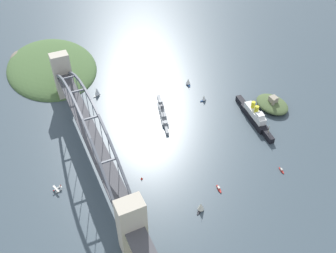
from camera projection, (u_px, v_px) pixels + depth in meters
The scene contains 14 objects.
ground_plane at pixel (94, 156), 353.13m from camera, with size 1400.00×1400.00×0.00m, color #3D4C56.
harbor_arch_bridge at pixel (89, 132), 333.17m from camera, with size 281.25×19.72×66.61m.
headland_west_shore at pixel (50, 67), 476.81m from camera, with size 160.38×113.56×24.63m.
ocean_liner at pixel (254, 116), 390.15m from camera, with size 78.84×16.66×20.44m.
naval_cruiser at pixel (163, 113), 399.69m from camera, with size 66.55×22.26×16.02m.
fort_island_mid_harbor at pixel (272, 104), 408.60m from camera, with size 41.13×31.75×15.09m.
seaplane_taxiing_near_bridge at pixel (57, 189), 318.99m from camera, with size 9.58×8.47×4.84m.
small_boat_0 at pixel (188, 81), 443.41m from camera, with size 10.12×6.06×9.21m.
small_boat_1 at pixel (204, 98), 418.22m from camera, with size 4.53×7.74×8.24m.
small_boat_2 at pixel (281, 170), 337.48m from camera, with size 8.03×2.32×2.39m.
small_boat_3 at pixel (97, 91), 425.22m from camera, with size 7.54×9.74×12.08m.
small_boat_4 at pixel (201, 207), 301.64m from camera, with size 7.82×9.14×9.87m.
small_boat_5 at pixel (219, 189), 320.87m from camera, with size 9.02×2.67×2.46m.
channel_marker_buoy at pixel (142, 178), 329.67m from camera, with size 2.20×2.20×2.75m.
Camera 1 is at (255.35, -39.83, 253.03)m, focal length 38.52 mm.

